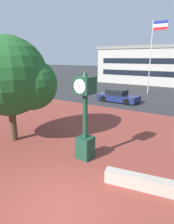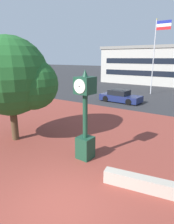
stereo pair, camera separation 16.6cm
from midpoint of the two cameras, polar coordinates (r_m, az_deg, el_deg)
ground_plane at (r=7.05m, az=-6.95°, el=-25.35°), size 200.00×200.00×0.00m
plaza_brick_paving at (r=10.10m, az=9.49°, el=-11.85°), size 44.00×16.57×0.01m
planter_wall at (r=7.77m, az=17.83°, el=-19.38°), size 3.22×0.96×0.50m
street_clock at (r=8.89m, az=0.01°, el=-2.04°), size 0.77×0.85×4.12m
plaza_tree at (r=11.39m, az=-19.78°, el=9.18°), size 4.55×4.23×5.75m
car_street_near at (r=21.53m, az=9.79°, el=4.41°), size 4.46×2.13×1.28m
flagpole_primary at (r=26.94m, az=19.41°, el=16.42°), size 1.78×0.14×9.10m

